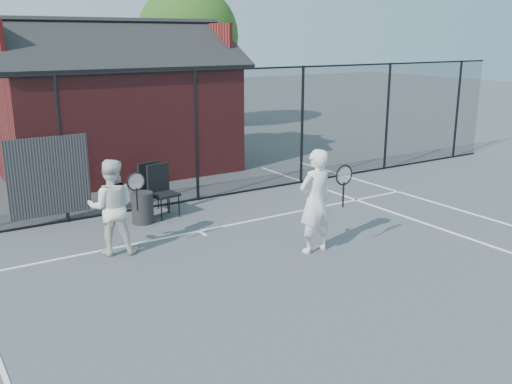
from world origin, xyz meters
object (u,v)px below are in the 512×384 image
player_back (112,207)px  chair_right (164,192)px  waste_bin (143,208)px  clubhouse (115,114)px  player_front (316,201)px  chair_left (155,189)px

player_back → chair_right: (1.60, 1.46, -0.30)m
chair_right → waste_bin: bearing=-174.4°
waste_bin → clubhouse: bearing=76.1°
clubhouse → player_back: bearing=-110.1°
player_front → player_back: (-3.02, 1.84, -0.08)m
chair_left → chair_right: 0.37m
player_back → waste_bin: bearing=51.2°
waste_bin → chair_left: bearing=45.9°
chair_left → player_front: bearing=-78.7°
chair_left → waste_bin: size_ratio=1.65×
clubhouse → player_back: size_ratio=3.85×
clubhouse → chair_left: 4.59m
chair_right → player_back: bearing=-146.5°
chair_right → waste_bin: (-0.54, -0.14, -0.22)m
clubhouse → waste_bin: (-1.22, -4.90, -1.29)m
chair_left → chair_right: size_ratio=0.98×
player_front → chair_left: bearing=111.9°
player_front → chair_right: size_ratio=1.71×
chair_left → waste_bin: (-0.48, -0.50, -0.21)m
clubhouse → player_back: (-2.28, -6.22, -0.76)m
chair_left → chair_right: bearing=-91.4°
player_back → player_front: bearing=-31.3°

